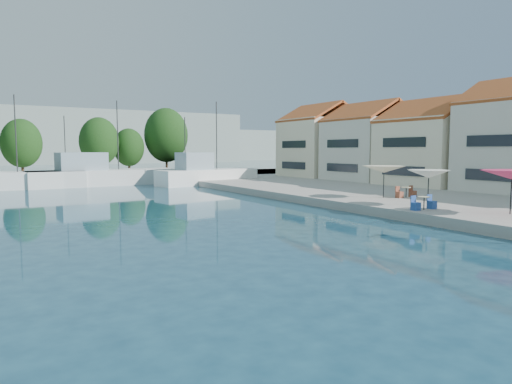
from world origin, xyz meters
TOP-DOWN VIEW (x-y plane):
  - quay_right at (22.00, 30.00)m, footprint 32.00×92.00m
  - quay_far at (-8.00, 67.00)m, footprint 90.00×16.00m
  - hill_east at (40.00, 180.00)m, footprint 140.00×40.00m
  - building_04 at (24.00, 33.00)m, footprint 9.00×8.80m
  - building_05 at (24.00, 42.00)m, footprint 8.40×8.80m
  - building_06 at (24.00, 51.00)m, footprint 9.00×8.80m
  - trawler_03 at (-3.18, 56.98)m, footprint 17.13×5.91m
  - trawler_04 at (7.84, 52.05)m, footprint 12.98×5.50m
  - tree_05 at (-10.41, 69.97)m, footprint 5.10×5.10m
  - tree_06 at (-0.60, 69.94)m, footprint 5.47×5.47m
  - tree_07 at (3.99, 71.48)m, footprint 4.53×4.53m
  - tree_08 at (10.01, 71.93)m, footprint 6.78×6.78m
  - umbrella_pink at (10.02, 16.86)m, footprint 3.23×3.23m
  - umbrella_white at (9.30, 21.65)m, footprint 2.60×2.60m
  - umbrella_cream at (10.55, 26.59)m, footprint 3.13×3.13m
  - cafe_table_02 at (7.57, 20.53)m, footprint 1.82×0.70m
  - cafe_table_03 at (12.09, 25.84)m, footprint 1.82×0.70m

SIDE VIEW (x-z plane):
  - quay_right at x=22.00m, z-range 0.00..0.60m
  - quay_far at x=-8.00m, z-range 0.00..0.60m
  - cafe_table_02 at x=7.57m, z-range 0.51..1.27m
  - cafe_table_03 at x=12.09m, z-range 0.51..1.27m
  - trawler_03 at x=-3.18m, z-range -4.03..6.17m
  - trawler_04 at x=7.84m, z-range -4.03..6.17m
  - umbrella_white at x=9.30m, z-range 1.47..3.70m
  - umbrella_cream at x=10.55m, z-range 1.51..3.83m
  - umbrella_pink at x=10.02m, z-range 1.54..3.93m
  - tree_07 at x=3.99m, z-range 1.11..7.82m
  - tree_05 at x=-10.41m, z-range 1.18..8.73m
  - building_04 at x=24.00m, z-range 0.42..9.62m
  - building_05 at x=24.00m, z-range 0.41..10.11m
  - tree_06 at x=-0.60m, z-range 1.22..9.32m
  - building_06 at x=24.00m, z-range 0.40..10.60m
  - hill_east at x=40.00m, z-range 0.00..12.00m
  - tree_08 at x=10.01m, z-range 1.37..11.41m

